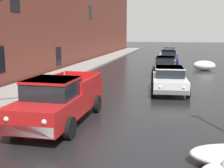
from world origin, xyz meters
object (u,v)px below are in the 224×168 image
at_px(pickup_truck_red_approaching_near_lane, 60,100).
at_px(sedan_silver_queued_behind_truck, 169,54).
at_px(sedan_white_parked_kerbside_close, 169,79).
at_px(sedan_black_parked_kerbside_mid, 165,65).
at_px(sedan_darkblue_parked_far_down_block, 168,58).

bearing_deg(pickup_truck_red_approaching_near_lane, sedan_silver_queued_behind_truck, 82.98).
xyz_separation_m(sedan_white_parked_kerbside_close, sedan_black_parked_kerbside_mid, (-0.49, 6.65, -0.00)).
relative_size(pickup_truck_red_approaching_near_lane, sedan_silver_queued_behind_truck, 1.31).
height_order(pickup_truck_red_approaching_near_lane, sedan_white_parked_kerbside_close, pickup_truck_red_approaching_near_lane).
bearing_deg(sedan_white_parked_kerbside_close, pickup_truck_red_approaching_near_lane, -120.18).
relative_size(pickup_truck_red_approaching_near_lane, sedan_darkblue_parked_far_down_block, 1.32).
bearing_deg(sedan_black_parked_kerbside_mid, pickup_truck_red_approaching_near_lane, -104.02).
distance_m(sedan_white_parked_kerbside_close, sedan_black_parked_kerbside_mid, 6.67).
height_order(sedan_black_parked_kerbside_mid, sedan_darkblue_parked_far_down_block, same).
bearing_deg(sedan_silver_queued_behind_truck, sedan_white_parked_kerbside_close, -88.24).
bearing_deg(pickup_truck_red_approaching_near_lane, sedan_darkblue_parked_far_down_block, 80.70).
distance_m(sedan_white_parked_kerbside_close, sedan_darkblue_parked_far_down_block, 13.75).
bearing_deg(sedan_darkblue_parked_far_down_block, sedan_black_parked_kerbside_mid, -90.26).
xyz_separation_m(sedan_darkblue_parked_far_down_block, sedan_silver_queued_behind_truck, (-0.14, 5.54, 0.00)).
distance_m(sedan_black_parked_kerbside_mid, sedan_silver_queued_behind_truck, 12.62).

